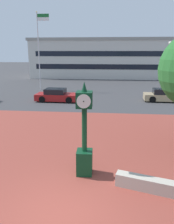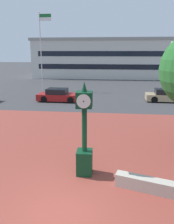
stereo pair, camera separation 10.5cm
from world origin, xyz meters
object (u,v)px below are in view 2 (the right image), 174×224
at_px(car_street_far, 59,95).
at_px(civic_building, 108,58).
at_px(car_street_near, 166,96).
at_px(street_lamp_post, 171,62).
at_px(street_clock, 84,138).
at_px(flagpole_primary, 42,46).

distance_m(car_street_far, civic_building, 24.95).
distance_m(car_street_near, street_lamp_post, 5.21).
relative_size(street_clock, flagpole_primary, 0.40).
relative_size(street_clock, street_lamp_post, 0.64).
distance_m(civic_building, street_lamp_post, 20.80).
distance_m(street_clock, flagpole_primary, 22.31).
bearing_deg(street_clock, street_lamp_post, 65.84).
height_order(car_street_far, flagpole_primary, flagpole_primary).
height_order(car_street_far, civic_building, civic_building).
bearing_deg(street_clock, civic_building, 87.88).
relative_size(car_street_near, car_street_far, 0.93).
bearing_deg(civic_building, street_lamp_post, -68.80).
xyz_separation_m(flagpole_primary, street_lamp_post, (15.59, -1.77, -1.81)).
bearing_deg(car_street_far, car_street_near, 97.01).
bearing_deg(civic_building, car_street_near, -74.74).
xyz_separation_m(street_clock, car_street_near, (6.49, 14.72, -1.01)).
xyz_separation_m(car_street_near, car_street_far, (-10.80, -0.97, 0.00)).
height_order(flagpole_primary, street_lamp_post, flagpole_primary).
xyz_separation_m(car_street_far, flagpole_primary, (-3.64, 6.73, 4.96)).
xyz_separation_m(civic_building, street_lamp_post, (7.52, -19.40, 0.06)).
bearing_deg(civic_building, street_clock, -90.17).
xyz_separation_m(car_street_far, street_lamp_post, (11.94, 4.96, 3.15)).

